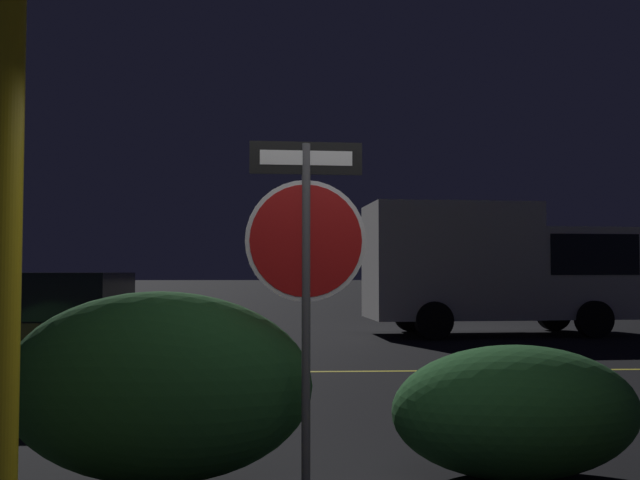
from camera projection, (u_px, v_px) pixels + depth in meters
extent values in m
cube|color=gold|center=(314.00, 372.00, 10.61)|extent=(41.22, 0.12, 0.01)
cylinder|color=#4C4C51|center=(306.00, 318.00, 4.78)|extent=(0.06, 0.06, 2.36)
cylinder|color=white|center=(306.00, 241.00, 4.80)|extent=(0.82, 0.06, 0.82)
cylinder|color=#B71414|center=(306.00, 241.00, 4.80)|extent=(0.76, 0.06, 0.76)
cube|color=black|center=(306.00, 158.00, 4.83)|extent=(0.77, 0.07, 0.22)
cube|color=white|center=(306.00, 158.00, 4.83)|extent=(0.63, 0.07, 0.10)
cylinder|color=yellow|center=(6.00, 219.00, 3.49)|extent=(0.16, 0.16, 3.49)
ellipsoid|color=#1E4C23|center=(158.00, 387.00, 5.01)|extent=(2.18, 0.75, 1.35)
ellipsoid|color=#1E4C23|center=(516.00, 412.00, 5.14)|extent=(1.81, 1.02, 0.96)
cube|color=brown|center=(65.00, 344.00, 8.63)|extent=(3.94, 1.86, 0.62)
cube|color=black|center=(56.00, 295.00, 8.66)|extent=(1.60, 1.54, 0.56)
cylinder|color=black|center=(177.00, 361.00, 9.46)|extent=(0.61, 0.22, 0.60)
cylinder|color=black|center=(149.00, 380.00, 7.81)|extent=(0.61, 0.22, 0.60)
sphere|color=#F4EFCC|center=(232.00, 337.00, 9.20)|extent=(0.14, 0.14, 0.14)
sphere|color=#F4EFCC|center=(222.00, 346.00, 8.13)|extent=(0.14, 0.14, 0.14)
cube|color=silver|center=(574.00, 273.00, 17.20)|extent=(2.48, 2.19, 2.13)
cube|color=black|center=(574.00, 255.00, 17.22)|extent=(2.25, 2.22, 0.94)
cube|color=silver|center=(450.00, 261.00, 16.86)|extent=(3.98, 2.42, 2.69)
cylinder|color=black|center=(554.00, 314.00, 18.18)|extent=(0.86, 0.33, 0.84)
cylinder|color=black|center=(594.00, 319.00, 16.11)|extent=(0.86, 0.33, 0.84)
cylinder|color=black|center=(411.00, 315.00, 17.76)|extent=(0.86, 0.33, 0.84)
cylinder|color=black|center=(434.00, 320.00, 15.69)|extent=(0.86, 0.33, 0.84)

